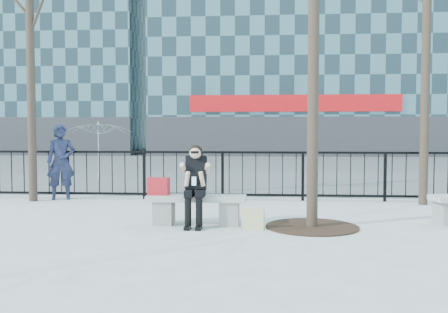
{
  "coord_description": "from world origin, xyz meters",
  "views": [
    {
      "loc": [
        1.09,
        -8.2,
        1.57
      ],
      "look_at": [
        0.4,
        0.8,
        1.1
      ],
      "focal_mm": 40.0,
      "sensor_mm": 36.0,
      "label": 1
    }
  ],
  "objects": [
    {
      "name": "seated_woman",
      "position": [
        0.0,
        -0.16,
        0.67
      ],
      "size": [
        0.5,
        0.64,
        1.34
      ],
      "color": "black",
      "rests_on": "ground"
    },
    {
      "name": "ground",
      "position": [
        0.0,
        0.0,
        0.0
      ],
      "size": [
        120.0,
        120.0,
        0.0
      ],
      "primitive_type": "plane",
      "color": "#A1A19C",
      "rests_on": "ground"
    },
    {
      "name": "railing",
      "position": [
        0.0,
        3.0,
        0.55
      ],
      "size": [
        14.0,
        0.06,
        1.1
      ],
      "color": "black",
      "rests_on": "ground"
    },
    {
      "name": "handbag",
      "position": [
        -0.64,
        0.02,
        0.64
      ],
      "size": [
        0.37,
        0.2,
        0.29
      ],
      "primitive_type": "cube",
      "rotation": [
        0.0,
        0.0,
        -0.09
      ],
      "color": "#A8141C",
      "rests_on": "bench_main"
    },
    {
      "name": "tree_grate",
      "position": [
        1.9,
        -0.1,
        0.01
      ],
      "size": [
        1.5,
        1.5,
        0.02
      ],
      "primitive_type": "cylinder",
      "color": "black",
      "rests_on": "ground"
    },
    {
      "name": "vendor_umbrella",
      "position": [
        -3.94,
        6.76,
        0.94
      ],
      "size": [
        2.08,
        2.12,
        1.88
      ],
      "primitive_type": "imported",
      "rotation": [
        0.0,
        0.0,
        -0.02
      ],
      "color": "yellow",
      "rests_on": "ground"
    },
    {
      "name": "street_surface",
      "position": [
        0.0,
        15.0,
        0.0
      ],
      "size": [
        60.0,
        23.0,
        0.01
      ],
      "primitive_type": "cube",
      "color": "#474747",
      "rests_on": "ground"
    },
    {
      "name": "standing_man",
      "position": [
        -3.48,
        2.8,
        0.86
      ],
      "size": [
        0.74,
        0.63,
        1.71
      ],
      "primitive_type": "imported",
      "rotation": [
        0.0,
        0.0,
        0.41
      ],
      "color": "black",
      "rests_on": "ground"
    },
    {
      "name": "shopping_bag",
      "position": [
        0.95,
        -0.35,
        0.17
      ],
      "size": [
        0.36,
        0.16,
        0.33
      ],
      "primitive_type": "cube",
      "rotation": [
        0.0,
        0.0,
        -0.1
      ],
      "color": "beige",
      "rests_on": "ground"
    },
    {
      "name": "bench_main",
      "position": [
        0.0,
        0.0,
        0.3
      ],
      "size": [
        1.65,
        0.46,
        0.49
      ],
      "color": "slate",
      "rests_on": "ground"
    }
  ]
}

